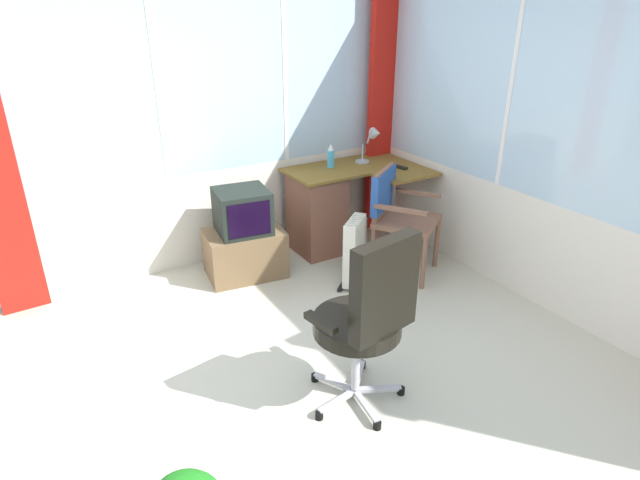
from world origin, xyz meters
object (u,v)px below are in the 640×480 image
object	(u,v)px
desk	(321,208)
desk_lamp	(373,140)
spray_bottle	(331,156)
office_chair	(369,312)
wooden_armchair	(394,207)
tv_remote	(400,167)
space_heater	(355,251)
tv_on_stand	(244,239)

from	to	relation	value
desk	desk_lamp	distance (m)	0.79
spray_bottle	office_chair	world-z (taller)	office_chair
desk	wooden_armchair	xyz separation A→B (m)	(0.30, -0.67, 0.17)
desk	desk_lamp	world-z (taller)	desk_lamp
tv_remote	office_chair	size ratio (longest dim) A/B	0.14
office_chair	spray_bottle	bearing A→B (deg)	63.17
spray_bottle	desk	bearing A→B (deg)	-153.38
desk_lamp	office_chair	distance (m)	2.45
wooden_armchair	spray_bottle	bearing A→B (deg)	102.36
space_heater	desk_lamp	bearing A→B (deg)	46.93
tv_remote	tv_on_stand	distance (m)	1.56
wooden_armchair	space_heater	world-z (taller)	wooden_armchair
spray_bottle	wooden_armchair	distance (m)	0.81
desk	tv_on_stand	bearing A→B (deg)	-172.52
tv_on_stand	desk_lamp	bearing A→B (deg)	4.43
desk_lamp	office_chair	world-z (taller)	desk_lamp
desk_lamp	spray_bottle	world-z (taller)	desk_lamp
spray_bottle	space_heater	size ratio (longest dim) A/B	0.37
tv_remote	tv_on_stand	world-z (taller)	tv_remote
space_heater	office_chair	bearing A→B (deg)	-122.00
space_heater	desk	bearing A→B (deg)	81.53
tv_remote	space_heater	size ratio (longest dim) A/B	0.26
desk	tv_remote	distance (m)	0.81
office_chair	space_heater	bearing A→B (deg)	58.00
desk_lamp	space_heater	distance (m)	1.19
tv_remote	tv_on_stand	xyz separation A→B (m)	(-1.48, 0.17, -0.44)
desk	tv_remote	bearing A→B (deg)	-23.11
spray_bottle	space_heater	world-z (taller)	spray_bottle
desk	spray_bottle	distance (m)	0.48
spray_bottle	space_heater	bearing A→B (deg)	-107.54
spray_bottle	space_heater	distance (m)	1.00
desk_lamp	spray_bottle	size ratio (longest dim) A/B	1.58
desk_lamp	space_heater	world-z (taller)	desk_lamp
tv_on_stand	space_heater	xyz separation A→B (m)	(0.72, -0.60, -0.04)
wooden_armchair	desk	bearing A→B (deg)	114.28
desk	wooden_armchair	bearing A→B (deg)	-65.72
tv_on_stand	wooden_armchair	bearing A→B (deg)	-26.62
desk_lamp	tv_remote	size ratio (longest dim) A/B	2.27
desk_lamp	tv_on_stand	bearing A→B (deg)	-175.57
desk	space_heater	xyz separation A→B (m)	(-0.11, -0.71, -0.12)
office_chair	tv_on_stand	distance (m)	1.87
tv_remote	spray_bottle	xyz separation A→B (m)	(-0.52, 0.35, 0.09)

